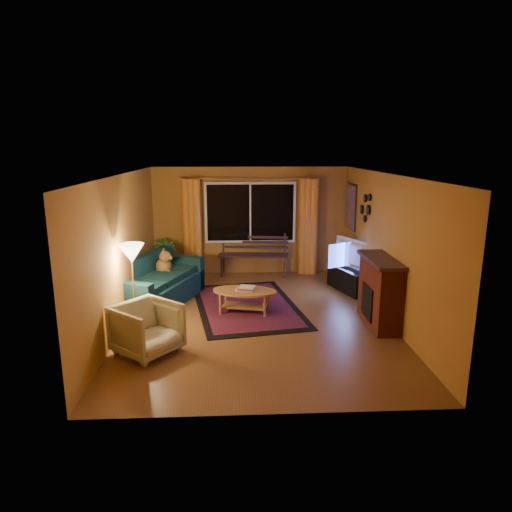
{
  "coord_description": "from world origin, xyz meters",
  "views": [
    {
      "loc": [
        -0.39,
        -7.57,
        2.94
      ],
      "look_at": [
        0.0,
        0.3,
        1.05
      ],
      "focal_mm": 32.0,
      "sensor_mm": 36.0,
      "label": 1
    }
  ],
  "objects_px": {
    "armchair": "(147,326)",
    "tv_console": "(349,280)",
    "floor_lamp": "(134,289)",
    "bench": "(253,265)",
    "coffee_table": "(245,301)",
    "sofa": "(158,281)"
  },
  "relations": [
    {
      "from": "sofa",
      "to": "floor_lamp",
      "type": "height_order",
      "value": "floor_lamp"
    },
    {
      "from": "armchair",
      "to": "tv_console",
      "type": "height_order",
      "value": "armchair"
    },
    {
      "from": "bench",
      "to": "tv_console",
      "type": "relative_size",
      "value": 1.43
    },
    {
      "from": "floor_lamp",
      "to": "tv_console",
      "type": "relative_size",
      "value": 1.29
    },
    {
      "from": "bench",
      "to": "armchair",
      "type": "height_order",
      "value": "armchair"
    },
    {
      "from": "armchair",
      "to": "tv_console",
      "type": "distance_m",
      "value": 4.62
    },
    {
      "from": "floor_lamp",
      "to": "bench",
      "type": "bearing_deg",
      "value": 57.78
    },
    {
      "from": "bench",
      "to": "tv_console",
      "type": "height_order",
      "value": "bench"
    },
    {
      "from": "armchair",
      "to": "tv_console",
      "type": "bearing_deg",
      "value": -12.42
    },
    {
      "from": "armchair",
      "to": "coffee_table",
      "type": "height_order",
      "value": "armchair"
    },
    {
      "from": "floor_lamp",
      "to": "tv_console",
      "type": "distance_m",
      "value": 4.49
    },
    {
      "from": "bench",
      "to": "floor_lamp",
      "type": "bearing_deg",
      "value": -115.52
    },
    {
      "from": "sofa",
      "to": "armchair",
      "type": "bearing_deg",
      "value": -63.88
    },
    {
      "from": "armchair",
      "to": "floor_lamp",
      "type": "height_order",
      "value": "floor_lamp"
    },
    {
      "from": "bench",
      "to": "sofa",
      "type": "height_order",
      "value": "sofa"
    },
    {
      "from": "armchair",
      "to": "floor_lamp",
      "type": "distance_m",
      "value": 0.94
    },
    {
      "from": "sofa",
      "to": "armchair",
      "type": "relative_size",
      "value": 2.65
    },
    {
      "from": "bench",
      "to": "floor_lamp",
      "type": "height_order",
      "value": "floor_lamp"
    },
    {
      "from": "sofa",
      "to": "tv_console",
      "type": "height_order",
      "value": "sofa"
    },
    {
      "from": "bench",
      "to": "tv_console",
      "type": "distance_m",
      "value": 2.33
    },
    {
      "from": "coffee_table",
      "to": "tv_console",
      "type": "relative_size",
      "value": 1.03
    },
    {
      "from": "coffee_table",
      "to": "armchair",
      "type": "bearing_deg",
      "value": -131.87
    }
  ]
}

